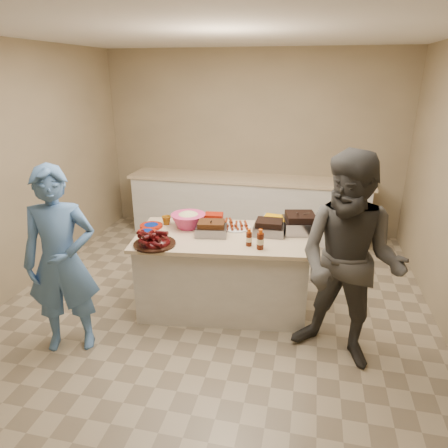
% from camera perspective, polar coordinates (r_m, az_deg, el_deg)
% --- Properties ---
extents(room, '(4.50, 5.00, 2.70)m').
position_cam_1_polar(room, '(4.34, -1.55, -12.06)').
color(room, '#978563').
rests_on(room, ground).
extents(back_counter, '(3.60, 0.64, 0.90)m').
position_cam_1_polar(back_counter, '(6.11, 3.38, 2.57)').
color(back_counter, beige).
rests_on(back_counter, ground).
extents(island, '(1.84, 1.13, 0.83)m').
position_cam_1_polar(island, '(4.39, -0.14, -11.59)').
color(island, beige).
rests_on(island, ground).
extents(rib_platter, '(0.41, 0.41, 0.16)m').
position_cam_1_polar(rib_platter, '(3.84, -9.86, -2.95)').
color(rib_platter, '#3E0708').
rests_on(rib_platter, island).
extents(pulled_pork_tray, '(0.34, 0.28, 0.09)m').
position_cam_1_polar(pulled_pork_tray, '(4.02, -1.81, -1.57)').
color(pulled_pork_tray, '#47230F').
rests_on(pulled_pork_tray, island).
extents(brisket_tray, '(0.31, 0.26, 0.09)m').
position_cam_1_polar(brisket_tray, '(4.06, 6.42, -1.43)').
color(brisket_tray, black).
rests_on(brisket_tray, island).
extents(roasting_pan, '(0.40, 0.40, 0.13)m').
position_cam_1_polar(roasting_pan, '(4.17, 10.73, -1.08)').
color(roasting_pan, gray).
rests_on(roasting_pan, island).
extents(coleslaw_bowl, '(0.40, 0.40, 0.25)m').
position_cam_1_polar(coleslaw_bowl, '(4.24, -5.08, -0.45)').
color(coleslaw_bowl, '#CA3269').
rests_on(coleslaw_bowl, island).
extents(sausage_plate, '(0.38, 0.38, 0.05)m').
position_cam_1_polar(sausage_plate, '(4.20, 1.74, -0.57)').
color(sausage_plate, silver).
rests_on(sausage_plate, island).
extents(mac_cheese_dish, '(0.34, 0.27, 0.08)m').
position_cam_1_polar(mac_cheese_dish, '(4.34, 7.55, -0.01)').
color(mac_cheese_dish, '#F5AD00').
rests_on(mac_cheese_dish, island).
extents(bbq_bottle_a, '(0.06, 0.06, 0.17)m').
position_cam_1_polar(bbq_bottle_a, '(3.78, 3.56, -3.10)').
color(bbq_bottle_a, '#3F1407').
rests_on(bbq_bottle_a, island).
extents(bbq_bottle_b, '(0.07, 0.07, 0.19)m').
position_cam_1_polar(bbq_bottle_b, '(3.72, 5.17, -3.56)').
color(bbq_bottle_b, '#3F1407').
rests_on(bbq_bottle_b, island).
extents(mustard_bottle, '(0.05, 0.05, 0.13)m').
position_cam_1_polar(mustard_bottle, '(4.23, -3.39, -0.43)').
color(mustard_bottle, yellow).
rests_on(mustard_bottle, island).
extents(sauce_bowl, '(0.15, 0.06, 0.15)m').
position_cam_1_polar(sauce_bowl, '(4.17, -1.32, -0.70)').
color(sauce_bowl, silver).
rests_on(sauce_bowl, island).
extents(plate_stack_large, '(0.26, 0.26, 0.03)m').
position_cam_1_polar(plate_stack_large, '(4.28, -10.35, -0.46)').
color(plate_stack_large, maroon).
rests_on(plate_stack_large, island).
extents(plate_stack_small, '(0.21, 0.21, 0.03)m').
position_cam_1_polar(plate_stack_small, '(4.14, -10.94, -1.30)').
color(plate_stack_small, maroon).
rests_on(plate_stack_small, island).
extents(plastic_cup, '(0.11, 0.10, 0.10)m').
position_cam_1_polar(plastic_cup, '(4.34, -8.19, -0.04)').
color(plastic_cup, '#925A0F').
rests_on(plastic_cup, island).
extents(basket_stack, '(0.21, 0.17, 0.10)m').
position_cam_1_polar(basket_stack, '(4.36, -1.46, 0.28)').
color(basket_stack, maroon).
rests_on(basket_stack, island).
extents(guest_blue, '(1.16, 1.79, 0.40)m').
position_cam_1_polar(guest_blue, '(4.11, -20.59, -15.64)').
color(guest_blue, '#4C78B4').
rests_on(guest_blue, ground).
extents(guest_gray, '(1.52, 2.03, 0.69)m').
position_cam_1_polar(guest_gray, '(3.86, 15.96, -17.70)').
color(guest_gray, '#45433F').
rests_on(guest_gray, ground).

